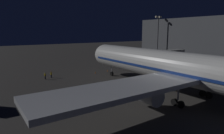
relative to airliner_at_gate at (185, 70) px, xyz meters
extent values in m
plane|color=#383533|center=(0.00, -10.53, -5.57)|extent=(320.00, 320.00, 0.00)
cylinder|color=silver|center=(0.00, -1.68, 0.16)|extent=(6.01, 51.28, 6.01)
sphere|color=silver|center=(0.00, -27.32, 0.16)|extent=(5.89, 5.89, 5.89)
cube|color=navy|center=(0.00, -1.68, -0.29)|extent=(6.07, 49.23, 0.50)
cube|color=black|center=(0.00, -25.52, 1.21)|extent=(3.31, 1.40, 0.90)
cube|color=#B7BABF|center=(0.00, 0.88, -0.89)|extent=(56.31, 7.69, 0.70)
cylinder|color=#B7BABF|center=(-9.80, -0.12, -2.80)|extent=(2.82, 5.52, 2.82)
cylinder|color=black|center=(-9.80, -2.88, -2.80)|extent=(2.40, 0.15, 2.40)
cylinder|color=#B7BABF|center=(9.80, -0.12, -2.80)|extent=(2.82, 5.52, 2.82)
cylinder|color=black|center=(9.80, -2.88, -2.80)|extent=(2.40, 0.15, 2.40)
cylinder|color=#B7BABF|center=(0.00, -23.82, -3.31)|extent=(0.28, 0.28, 2.12)
cylinder|color=black|center=(0.00, -23.82, -4.97)|extent=(0.45, 1.20, 1.20)
cylinder|color=#B7BABF|center=(-4.20, 1.88, -3.31)|extent=(0.28, 0.28, 2.12)
cylinder|color=black|center=(-4.20, 1.23, -4.97)|extent=(0.45, 1.20, 1.20)
cylinder|color=black|center=(-4.20, 2.53, -4.97)|extent=(0.45, 1.20, 1.20)
cylinder|color=#B7BABF|center=(4.20, 1.88, -3.31)|extent=(0.28, 0.28, 2.12)
cylinder|color=black|center=(4.20, 1.23, -4.97)|extent=(0.45, 1.20, 1.20)
cylinder|color=black|center=(4.20, 2.53, -4.97)|extent=(0.45, 1.20, 1.20)
cube|color=#9E9E99|center=(-12.90, -17.04, 0.16)|extent=(17.60, 2.60, 2.50)
cube|color=#9E9E99|center=(-4.10, -17.04, 0.16)|extent=(3.20, 3.40, 3.00)
cube|color=black|center=(-2.70, -17.04, 0.16)|extent=(0.70, 3.20, 2.70)
cylinder|color=#B7BABF|center=(-5.10, -17.04, -3.33)|extent=(0.56, 0.56, 4.48)
cylinder|color=black|center=(-5.70, -17.04, -5.27)|extent=(0.25, 0.60, 0.60)
cylinder|color=black|center=(-4.50, -17.04, -5.27)|extent=(0.25, 0.60, 0.60)
cylinder|color=#59595E|center=(-25.50, -30.51, 3.15)|extent=(0.40, 0.40, 17.44)
cube|color=#F9EFC6|center=(-26.40, -30.51, 12.12)|extent=(1.10, 0.50, 0.60)
cube|color=#F9EFC6|center=(-24.60, -30.51, 12.12)|extent=(1.10, 0.50, 0.60)
cylinder|color=black|center=(16.88, -30.22, -5.12)|extent=(0.28, 0.28, 0.89)
cylinder|color=yellow|center=(16.88, -30.22, -4.39)|extent=(0.40, 0.40, 0.58)
sphere|color=tan|center=(16.88, -30.22, -3.97)|extent=(0.24, 0.24, 0.24)
sphere|color=yellow|center=(16.88, -30.22, -3.92)|extent=(0.23, 0.23, 0.23)
cylinder|color=black|center=(15.01, -31.08, -5.15)|extent=(0.28, 0.28, 0.83)
cylinder|color=yellow|center=(15.01, -31.08, -4.38)|extent=(0.40, 0.40, 0.70)
sphere|color=tan|center=(15.01, -31.08, -3.91)|extent=(0.24, 0.24, 0.24)
sphere|color=orange|center=(15.01, -31.08, -3.86)|extent=(0.23, 0.23, 0.23)
cone|color=orange|center=(-2.20, -29.32, -5.29)|extent=(0.36, 0.36, 0.55)
cone|color=orange|center=(2.20, -29.32, -5.29)|extent=(0.36, 0.36, 0.55)
camera|label=1|loc=(31.21, 21.73, 6.95)|focal=31.84mm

